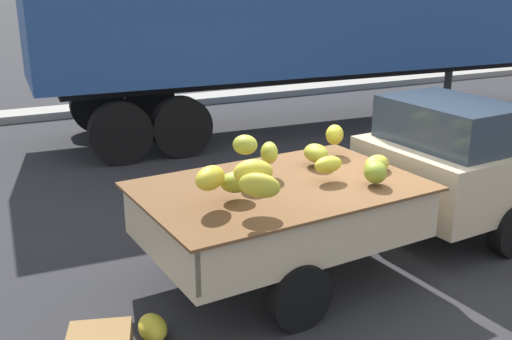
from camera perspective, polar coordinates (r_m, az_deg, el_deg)
ground at (r=7.48m, az=11.67°, el=-7.09°), size 220.00×220.00×0.00m
curb_strip at (r=15.16m, az=-9.16°, el=6.30°), size 80.00×0.80×0.16m
pickup_truck at (r=7.43m, az=15.35°, el=-0.20°), size 5.17×2.22×1.70m
semi_trailer at (r=12.97m, az=6.67°, el=15.40°), size 12.10×3.11×3.95m
fallen_banana_bunch_near_tailgate at (r=5.68m, az=-9.74°, el=-14.48°), size 0.25×0.37×0.21m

